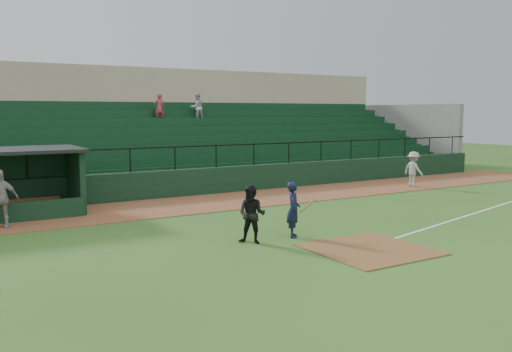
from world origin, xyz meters
TOP-DOWN VIEW (x-y plane):
  - ground at (0.00, 0.00)m, footprint 90.00×90.00m
  - warning_track at (0.00, 8.00)m, footprint 40.00×4.00m
  - home_plate_dirt at (0.00, -1.00)m, footprint 3.00×3.00m
  - foul_line at (8.00, 1.20)m, footprint 17.49×4.44m
  - stadium_structure at (-0.00, 16.46)m, footprint 38.00×13.08m
  - batter_at_plate at (-0.91, 1.31)m, footprint 1.12×0.73m
  - umpire at (-2.38, 1.26)m, footprint 1.01×1.02m
  - runner at (10.31, 7.04)m, footprint 0.65×1.13m
  - dugout_player_a at (-8.27, 7.14)m, footprint 1.16×0.65m

SIDE VIEW (x-z plane):
  - ground at x=0.00m, z-range 0.00..0.00m
  - foul_line at x=8.00m, z-range 0.00..0.01m
  - warning_track at x=0.00m, z-range 0.00..0.03m
  - home_plate_dirt at x=0.00m, z-range 0.00..0.03m
  - umpire at x=-2.38m, z-range 0.00..1.66m
  - batter_at_plate at x=-0.91m, z-range 0.00..1.67m
  - runner at x=10.31m, z-range 0.03..1.77m
  - dugout_player_a at x=-8.27m, z-range 0.03..1.90m
  - stadium_structure at x=0.00m, z-range -0.90..5.50m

